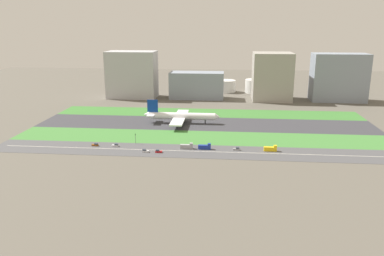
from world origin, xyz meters
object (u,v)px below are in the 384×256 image
(car_3, at_px, (145,151))
(fuel_tank_centre, at_px, (256,86))
(traffic_light, at_px, (135,138))
(car_4, at_px, (115,145))
(fuel_tank_west, at_px, (226,86))
(office_tower, at_px, (272,77))
(truck_0, at_px, (205,147))
(terminal_building, at_px, (132,75))
(car_2, at_px, (237,149))
(airliner, at_px, (180,116))
(car_1, at_px, (158,151))
(car_0, at_px, (95,145))
(truck_2, at_px, (271,149))
(truck_1, at_px, (187,146))
(cargo_warehouse, at_px, (339,77))
(hangar_building, at_px, (197,85))

(car_3, height_order, fuel_tank_centre, fuel_tank_centre)
(traffic_light, height_order, fuel_tank_centre, fuel_tank_centre)
(car_4, relative_size, fuel_tank_west, 0.19)
(office_tower, bearing_deg, fuel_tank_centre, 107.48)
(truck_0, xyz_separation_m, terminal_building, (-93.73, 182.00, 24.33))
(car_2, distance_m, traffic_light, 71.06)
(airliner, xyz_separation_m, fuel_tank_centre, (73.26, 159.00, 1.75))
(car_1, relative_size, car_3, 1.00)
(car_0, height_order, truck_2, truck_2)
(car_0, xyz_separation_m, terminal_building, (-18.06, 182.00, 25.08))
(car_4, distance_m, traffic_light, 14.94)
(airliner, distance_m, truck_1, 69.39)
(car_0, xyz_separation_m, cargo_warehouse, (209.01, 182.00, 24.61))
(car_1, bearing_deg, car_4, -17.54)
(car_3, distance_m, truck_2, 82.79)
(car_3, relative_size, fuel_tank_west, 0.19)
(car_4, distance_m, car_2, 82.69)
(truck_2, height_order, terminal_building, terminal_building)
(hangar_building, height_order, fuel_tank_centre, hangar_building)
(airliner, xyz_separation_m, traffic_light, (-24.13, -60.01, -1.94))
(airliner, distance_m, car_2, 82.49)
(truck_1, height_order, car_2, truck_1)
(car_1, height_order, fuel_tank_centre, fuel_tank_centre)
(car_4, distance_m, fuel_tank_centre, 252.16)
(truck_1, bearing_deg, airliner, 100.85)
(fuel_tank_centre, bearing_deg, hangar_building, -146.70)
(car_3, relative_size, truck_2, 0.52)
(airliner, distance_m, cargo_warehouse, 196.17)
(truck_1, distance_m, car_3, 28.33)
(hangar_building, xyz_separation_m, office_tower, (82.67, 0.00, 10.94))
(terminal_building, bearing_deg, car_3, -73.98)
(truck_1, relative_size, terminal_building, 0.15)
(airliner, height_order, car_2, airliner)
(truck_0, xyz_separation_m, office_tower, (62.30, 182.00, 24.04))
(traffic_light, height_order, terminal_building, terminal_building)
(car_1, relative_size, truck_2, 0.52)
(car_0, bearing_deg, fuel_tank_west, 68.78)
(terminal_building, height_order, office_tower, terminal_building)
(car_4, height_order, fuel_tank_west, fuel_tank_west)
(office_tower, relative_size, fuel_tank_west, 2.26)
(truck_0, bearing_deg, traffic_light, 170.78)
(car_0, xyz_separation_m, car_4, (14.23, 0.00, 0.00))
(fuel_tank_centre, bearing_deg, traffic_light, -113.98)
(car_4, xyz_separation_m, car_3, (22.84, -10.00, 0.00))
(truck_0, relative_size, hangar_building, 0.14)
(car_3, height_order, cargo_warehouse, cargo_warehouse)
(car_3, bearing_deg, car_0, -15.10)
(truck_2, bearing_deg, terminal_building, 127.03)
(car_1, bearing_deg, cargo_warehouse, -130.35)
(car_4, xyz_separation_m, terminal_building, (-32.29, 182.00, 25.08))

